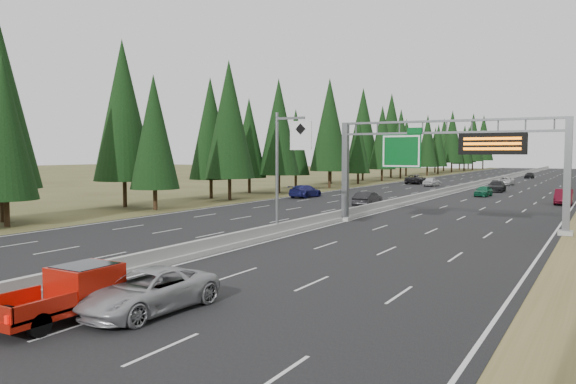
# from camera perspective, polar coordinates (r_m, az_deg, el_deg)

# --- Properties ---
(road) EXTENTS (32.00, 260.00, 0.08)m
(road) POSITION_cam_1_polar(r_m,az_deg,el_deg) (88.09, 17.60, 0.26)
(road) COLOR black
(road) RESTS_ON ground
(shoulder_left) EXTENTS (3.60, 260.00, 0.06)m
(shoulder_left) POSITION_cam_1_polar(r_m,az_deg,el_deg) (93.47, 6.88, 0.61)
(shoulder_left) COLOR #44421F
(shoulder_left) RESTS_ON ground
(median_barrier) EXTENTS (0.70, 260.00, 0.85)m
(median_barrier) POSITION_cam_1_polar(r_m,az_deg,el_deg) (88.07, 17.61, 0.50)
(median_barrier) COLOR #9B9B96
(median_barrier) RESTS_ON road
(sign_gantry) EXTENTS (16.75, 0.98, 7.80)m
(sign_gantry) POSITION_cam_1_polar(r_m,az_deg,el_deg) (41.94, 16.57, 3.52)
(sign_gantry) COLOR slate
(sign_gantry) RESTS_ON road
(hov_sign_pole) EXTENTS (2.80, 0.50, 8.00)m
(hov_sign_pole) POSITION_cam_1_polar(r_m,az_deg,el_deg) (35.76, -0.35, 2.76)
(hov_sign_pole) COLOR slate
(hov_sign_pole) RESTS_ON road
(tree_row_left) EXTENTS (12.46, 245.54, 18.96)m
(tree_row_left) POSITION_cam_1_polar(r_m,az_deg,el_deg) (88.16, 2.46, 6.49)
(tree_row_left) COLOR black
(tree_row_left) RESTS_ON ground
(silver_minivan) EXTENTS (2.70, 5.35, 1.45)m
(silver_minivan) POSITION_cam_1_polar(r_m,az_deg,el_deg) (19.96, -14.04, -9.72)
(silver_minivan) COLOR #A2A2A7
(silver_minivan) RESTS_ON road
(red_pickup) EXTENTS (1.83, 5.13, 1.67)m
(red_pickup) POSITION_cam_1_polar(r_m,az_deg,el_deg) (20.08, -20.77, -9.19)
(red_pickup) COLOR black
(red_pickup) RESTS_ON road
(car_ahead_green) EXTENTS (1.82, 4.07, 1.36)m
(car_ahead_green) POSITION_cam_1_polar(r_m,az_deg,el_deg) (74.09, 19.24, 0.10)
(car_ahead_green) COLOR #16603F
(car_ahead_green) RESTS_ON road
(car_ahead_dkred) EXTENTS (1.82, 4.93, 1.61)m
(car_ahead_dkred) POSITION_cam_1_polar(r_m,az_deg,el_deg) (65.83, 26.22, -0.43)
(car_ahead_dkred) COLOR #510B1A
(car_ahead_dkred) RESTS_ON road
(car_ahead_dkgrey) EXTENTS (2.35, 5.39, 1.54)m
(car_ahead_dkgrey) POSITION_cam_1_polar(r_m,az_deg,el_deg) (83.62, 20.41, 0.56)
(car_ahead_dkgrey) COLOR black
(car_ahead_dkgrey) RESTS_ON road
(car_ahead_white) EXTENTS (2.57, 5.17, 1.41)m
(car_ahead_white) POSITION_cam_1_polar(r_m,az_deg,el_deg) (100.76, 21.18, 1.04)
(car_ahead_white) COLOR silver
(car_ahead_white) RESTS_ON road
(car_ahead_far) EXTENTS (1.83, 4.03, 1.34)m
(car_ahead_far) POSITION_cam_1_polar(r_m,az_deg,el_deg) (130.63, 23.32, 1.59)
(car_ahead_far) COLOR black
(car_ahead_far) RESTS_ON road
(car_onc_near) EXTENTS (1.80, 4.74, 1.55)m
(car_onc_near) POSITION_cam_1_polar(r_m,az_deg,el_deg) (56.81, 8.10, -0.73)
(car_onc_near) COLOR black
(car_onc_near) RESTS_ON road
(car_onc_blue) EXTENTS (2.34, 5.35, 1.53)m
(car_onc_blue) POSITION_cam_1_polar(r_m,az_deg,el_deg) (68.37, 1.76, 0.09)
(car_onc_blue) COLOR navy
(car_onc_blue) RESTS_ON road
(car_onc_white) EXTENTS (2.14, 4.58, 1.51)m
(car_onc_white) POSITION_cam_1_polar(r_m,az_deg,el_deg) (94.18, 14.40, 1.03)
(car_onc_white) COLOR silver
(car_onc_white) RESTS_ON road
(car_onc_far) EXTENTS (2.74, 5.81, 1.60)m
(car_onc_far) POSITION_cam_1_polar(r_m,az_deg,el_deg) (100.86, 12.88, 1.27)
(car_onc_far) COLOR black
(car_onc_far) RESTS_ON road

